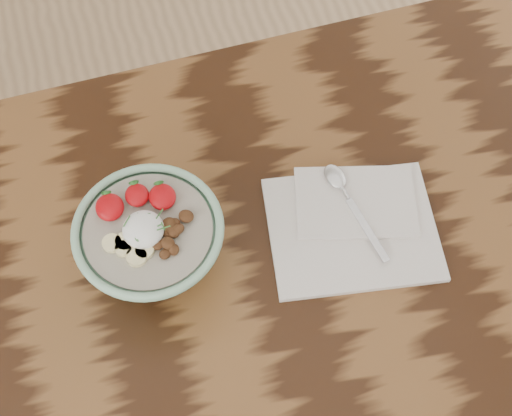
{
  "coord_description": "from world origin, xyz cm",
  "views": [
    {
      "loc": [
        5.67,
        -33.71,
        166.93
      ],
      "look_at": [
        18.27,
        8.17,
        86.61
      ],
      "focal_mm": 50.0,
      "sensor_mm": 36.0,
      "label": 1
    }
  ],
  "objects": [
    {
      "name": "napkin",
      "position": [
        32.69,
        7.47,
        75.62
      ],
      "size": [
        26.76,
        23.26,
        1.47
      ],
      "rotation": [
        0.0,
        0.0,
        -0.17
      ],
      "color": "silver",
      "rests_on": "table"
    },
    {
      "name": "table",
      "position": [
        0.0,
        0.0,
        65.7
      ],
      "size": [
        160.0,
        90.0,
        75.0
      ],
      "color": "black",
      "rests_on": "ground"
    },
    {
      "name": "breakfast_bowl",
      "position": [
        4.23,
        9.7,
        81.7
      ],
      "size": [
        19.67,
        19.67,
        13.12
      ],
      "rotation": [
        0.0,
        0.0,
        -0.12
      ],
      "color": "#8FC1A0",
      "rests_on": "table"
    },
    {
      "name": "spoon",
      "position": [
        32.86,
        12.57,
        76.85
      ],
      "size": [
        4.58,
        17.4,
        0.91
      ],
      "rotation": [
        0.0,
        0.0,
        0.15
      ],
      "color": "silver",
      "rests_on": "napkin"
    }
  ]
}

